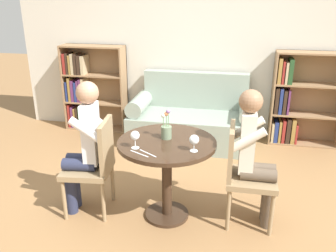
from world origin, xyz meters
The scene contains 15 objects.
ground_plane centered at (0.00, 0.00, 0.00)m, with size 16.00×16.00×0.00m, color olive.
back_wall centered at (0.00, 2.19, 1.35)m, with size 5.20×0.05×2.70m.
round_table centered at (0.00, 0.00, 0.58)m, with size 0.85×0.85×0.75m.
couch centered at (0.00, 1.76, 0.31)m, with size 1.65×0.80×0.92m.
bookshelf_left centered at (-1.60, 2.03, 0.61)m, with size 0.91×0.28×1.24m.
bookshelf_right centered at (1.36, 2.03, 0.57)m, with size 0.91×0.28×1.24m.
chair_left centered at (-0.66, -0.03, 0.49)m, with size 0.46×0.46×0.90m.
chair_right centered at (0.66, 0.07, 0.49)m, with size 0.42×0.42×0.90m.
person_left centered at (-0.75, -0.05, 0.66)m, with size 0.44×0.37×1.25m.
person_right centered at (0.75, 0.07, 0.64)m, with size 0.42×0.34×1.22m.
wine_glass_left centered at (-0.22, -0.19, 0.86)m, with size 0.08×0.08×0.15m.
wine_glass_right centered at (0.25, -0.15, 0.84)m, with size 0.08×0.08×0.14m.
flower_vase centered at (-0.02, 0.06, 0.83)m, with size 0.09×0.09×0.27m.
knife_left_setting centered at (-0.16, -0.29, 0.75)m, with size 0.17×0.10×0.00m.
fork_left_setting centered at (-0.10, -0.27, 0.75)m, with size 0.16×0.12×0.00m.
Camera 1 is at (0.55, -2.74, 1.95)m, focal length 38.00 mm.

